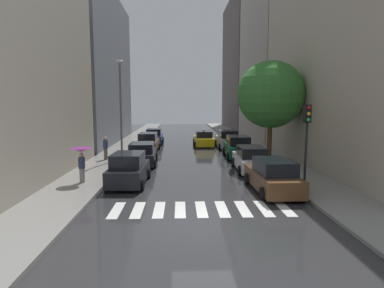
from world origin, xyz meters
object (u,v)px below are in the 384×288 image
at_px(parked_car_right_second, 251,159).
at_px(taxi_midroad, 204,139).
at_px(parked_car_left_fourth, 154,137).
at_px(street_tree_right, 271,95).
at_px(parked_car_right_fourth, 227,140).
at_px(parked_car_right_nearest, 273,177).
at_px(lamp_post_left, 121,103).
at_px(parked_car_left_nearest, 129,170).
at_px(parked_car_left_third, 148,143).
at_px(parked_car_left_second, 142,154).
at_px(pedestrian_foreground, 81,157).
at_px(parked_car_right_third, 238,147).
at_px(pedestrian_near_tree, 106,147).
at_px(traffic_light_right_corner, 307,128).

height_order(parked_car_right_second, taxi_midroad, taxi_midroad).
bearing_deg(parked_car_left_fourth, street_tree_right, -142.33).
distance_m(parked_car_right_second, parked_car_right_fourth, 11.62).
bearing_deg(parked_car_right_nearest, taxi_midroad, 5.32).
bearing_deg(taxi_midroad, lamp_post_left, 138.88).
xyz_separation_m(parked_car_left_nearest, parked_car_left_third, (-0.12, 12.55, -0.00)).
bearing_deg(parked_car_left_second, pedestrian_foreground, 155.09).
bearing_deg(lamp_post_left, parked_car_right_fourth, 36.55).
xyz_separation_m(parked_car_left_nearest, parked_car_right_fourth, (7.73, 15.05, 0.01)).
bearing_deg(parked_car_left_third, parked_car_left_fourth, -0.31).
xyz_separation_m(parked_car_left_second, parked_car_right_second, (7.56, -2.66, 0.02)).
distance_m(pedestrian_foreground, lamp_post_left, 8.61).
distance_m(parked_car_left_second, pedestrian_foreground, 6.73).
height_order(parked_car_right_third, pedestrian_foreground, pedestrian_foreground).
xyz_separation_m(parked_car_right_second, parked_car_right_fourth, (0.12, 11.62, 0.06)).
height_order(pedestrian_foreground, lamp_post_left, lamp_post_left).
distance_m(taxi_midroad, pedestrian_near_tree, 12.20).
bearing_deg(parked_car_left_nearest, street_tree_right, -55.71).
bearing_deg(parked_car_left_second, parked_car_left_nearest, 177.68).
distance_m(parked_car_left_fourth, parked_car_right_nearest, 21.68).
relative_size(parked_car_left_second, pedestrian_near_tree, 2.63).
height_order(parked_car_left_third, parked_car_right_third, parked_car_right_third).
xyz_separation_m(taxi_midroad, pedestrian_near_tree, (-8.32, -8.92, 0.33)).
bearing_deg(pedestrian_near_tree, parked_car_left_third, 120.41).
distance_m(parked_car_right_fourth, pedestrian_near_tree, 13.09).
bearing_deg(pedestrian_near_tree, parked_car_right_fourth, 94.91).
relative_size(parked_car_right_nearest, pedestrian_foreground, 2.48).
relative_size(parked_car_right_third, lamp_post_left, 0.62).
xyz_separation_m(parked_car_left_second, pedestrian_near_tree, (-3.01, 1.40, 0.33)).
distance_m(parked_car_left_fourth, parked_car_right_fourth, 8.46).
xyz_separation_m(parked_car_right_nearest, street_tree_right, (1.98, 7.98, 4.36)).
distance_m(parked_car_right_third, taxi_midroad, 7.77).
relative_size(parked_car_left_nearest, traffic_light_right_corner, 1.00).
bearing_deg(traffic_light_right_corner, taxi_midroad, 101.85).
distance_m(parked_car_left_fourth, taxi_midroad, 5.76).
relative_size(parked_car_left_fourth, parked_car_right_third, 0.89).
bearing_deg(parked_car_right_nearest, parked_car_left_fourth, 18.90).
height_order(parked_car_left_fourth, pedestrian_near_tree, pedestrian_near_tree).
relative_size(parked_car_right_second, traffic_light_right_corner, 1.11).
relative_size(parked_car_right_nearest, traffic_light_right_corner, 1.10).
distance_m(parked_car_left_second, taxi_midroad, 11.60).
bearing_deg(parked_car_right_second, parked_car_right_fourth, 1.28).
xyz_separation_m(parked_car_left_second, traffic_light_right_corner, (9.16, -8.03, 2.52)).
relative_size(parked_car_right_nearest, parked_car_right_third, 0.99).
bearing_deg(parked_car_left_nearest, parked_car_right_third, -38.96).
height_order(parked_car_right_nearest, parked_car_right_fourth, parked_car_right_fourth).
relative_size(street_tree_right, lamp_post_left, 0.97).
relative_size(parked_car_left_second, taxi_midroad, 1.05).
relative_size(taxi_midroad, pedestrian_near_tree, 2.50).
bearing_deg(parked_car_right_nearest, parked_car_right_fourth, -2.09).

